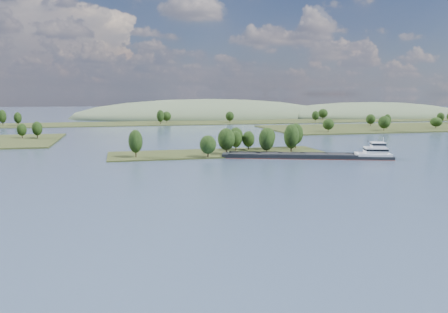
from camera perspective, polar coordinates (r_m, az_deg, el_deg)
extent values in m
plane|color=#344359|center=(146.78, 4.37, -2.74)|extent=(1800.00, 1800.00, 0.00)
cube|color=#293216|center=(203.94, -0.83, 0.35)|extent=(100.00, 30.00, 1.20)
cylinder|color=black|center=(197.26, 5.57, 0.81)|extent=(0.50, 0.50, 4.01)
ellipsoid|color=black|center=(196.68, 5.59, 2.29)|extent=(7.15, 7.15, 10.32)
cylinder|color=black|center=(216.26, 1.58, 1.43)|extent=(0.50, 0.50, 3.58)
ellipsoid|color=black|center=(215.78, 1.59, 2.64)|extent=(7.07, 7.07, 9.22)
cylinder|color=black|center=(198.29, 0.31, 0.87)|extent=(0.50, 0.50, 3.91)
ellipsoid|color=black|center=(197.73, 0.31, 2.30)|extent=(7.94, 7.94, 10.05)
cylinder|color=black|center=(210.56, 1.56, 1.20)|extent=(0.50, 0.50, 3.17)
ellipsoid|color=black|center=(210.11, 1.57, 2.28)|extent=(5.86, 5.86, 8.14)
cylinder|color=black|center=(188.73, -2.11, 0.38)|extent=(0.50, 0.50, 3.12)
ellipsoid|color=black|center=(188.23, -2.12, 1.58)|extent=(7.29, 7.29, 8.04)
cylinder|color=black|center=(192.25, -11.44, 0.48)|extent=(0.50, 0.50, 3.92)
ellipsoid|color=black|center=(191.66, -11.48, 1.96)|extent=(6.11, 6.11, 10.09)
cylinder|color=black|center=(212.64, 3.20, 1.24)|extent=(0.50, 0.50, 3.08)
ellipsoid|color=black|center=(212.20, 3.21, 2.29)|extent=(6.02, 6.02, 7.92)
cylinder|color=black|center=(223.41, 9.35, 1.61)|extent=(0.50, 0.50, 4.10)
ellipsoid|color=black|center=(222.88, 9.38, 2.94)|extent=(7.21, 7.21, 10.54)
cylinder|color=black|center=(203.90, 8.77, 1.05)|extent=(0.50, 0.50, 4.44)
ellipsoid|color=black|center=(203.29, 8.80, 2.63)|extent=(7.04, 7.04, 11.41)
cylinder|color=black|center=(217.71, 5.70, 1.43)|extent=(0.50, 0.50, 3.47)
ellipsoid|color=black|center=(217.24, 5.72, 2.58)|extent=(7.81, 7.81, 8.93)
cylinder|color=black|center=(292.09, -23.17, 2.55)|extent=(0.50, 0.50, 3.39)
ellipsoid|color=black|center=(291.75, -23.22, 3.39)|extent=(6.22, 6.22, 8.71)
cylinder|color=black|center=(295.69, -24.87, 2.47)|extent=(0.50, 0.50, 2.95)
ellipsoid|color=black|center=(295.39, -24.91, 3.19)|extent=(5.85, 5.85, 7.59)
cylinder|color=black|center=(322.65, 13.45, 3.43)|extent=(0.50, 0.50, 3.13)
ellipsoid|color=black|center=(322.36, 13.47, 4.13)|extent=(8.05, 8.05, 8.05)
cylinder|color=black|center=(384.93, 25.94, 3.54)|extent=(0.50, 0.50, 2.86)
ellipsoid|color=black|center=(384.71, 25.97, 4.08)|extent=(9.22, 9.22, 7.36)
cylinder|color=black|center=(343.16, 20.16, 3.47)|extent=(0.50, 0.50, 3.63)
ellipsoid|color=black|center=(342.85, 20.20, 4.23)|extent=(8.72, 8.72, 9.34)
cylinder|color=black|center=(361.24, 20.52, 3.67)|extent=(0.50, 0.50, 3.82)
ellipsoid|color=black|center=(360.94, 20.56, 4.44)|extent=(5.78, 5.78, 9.83)
cylinder|color=black|center=(392.04, 18.58, 4.04)|extent=(0.50, 0.50, 3.31)
ellipsoid|color=black|center=(391.79, 18.61, 4.65)|extent=(7.99, 7.99, 8.51)
cylinder|color=black|center=(453.58, 26.40, 4.12)|extent=(0.50, 0.50, 3.29)
ellipsoid|color=black|center=(453.36, 26.44, 4.64)|extent=(6.77, 6.77, 8.47)
cube|color=#293216|center=(420.36, -7.49, 4.31)|extent=(900.00, 60.00, 1.20)
cylinder|color=black|center=(426.30, -26.93, 3.93)|extent=(0.50, 0.50, 4.52)
ellipsoid|color=black|center=(426.00, -26.98, 4.70)|extent=(6.83, 6.83, 11.63)
cylinder|color=black|center=(442.35, 11.84, 4.70)|extent=(0.50, 0.50, 3.52)
ellipsoid|color=black|center=(442.12, 11.86, 5.28)|extent=(7.06, 7.06, 9.04)
cylinder|color=black|center=(423.30, -7.49, 4.65)|extent=(0.50, 0.50, 3.50)
ellipsoid|color=black|center=(423.06, -7.50, 5.25)|extent=(8.74, 8.74, 8.99)
cylinder|color=black|center=(482.66, 12.78, 4.96)|extent=(0.50, 0.50, 3.77)
ellipsoid|color=black|center=(482.43, 12.80, 5.53)|extent=(10.21, 10.21, 9.68)
cylinder|color=black|center=(420.46, -25.30, 3.94)|extent=(0.50, 0.50, 3.80)
ellipsoid|color=black|center=(420.20, -25.34, 4.60)|extent=(6.52, 6.52, 9.77)
cylinder|color=black|center=(420.77, 0.76, 4.70)|extent=(0.50, 0.50, 3.49)
ellipsoid|color=black|center=(420.52, 0.76, 5.30)|extent=(8.28, 8.28, 8.97)
cylinder|color=black|center=(401.83, -8.29, 4.51)|extent=(0.50, 0.50, 4.25)
ellipsoid|color=black|center=(401.53, -8.31, 5.28)|extent=(6.70, 6.70, 10.94)
ellipsoid|color=#48593D|center=(575.15, 18.48, 4.97)|extent=(260.00, 140.00, 36.00)
ellipsoid|color=#48593D|center=(528.27, -2.16, 5.14)|extent=(320.00, 160.00, 44.00)
cube|color=black|center=(193.92, 10.92, -0.07)|extent=(70.55, 31.07, 1.96)
cube|color=maroon|center=(193.97, 10.92, -0.19)|extent=(70.78, 31.30, 0.22)
cube|color=black|center=(197.44, 8.74, 0.50)|extent=(52.60, 17.86, 0.71)
cube|color=black|center=(188.79, 8.91, 0.14)|extent=(52.60, 17.86, 0.71)
cube|color=black|center=(193.13, 8.82, 0.28)|extent=(53.34, 24.57, 0.27)
cube|color=black|center=(192.72, 2.99, 0.43)|extent=(9.94, 9.49, 0.31)
cube|color=black|center=(192.66, 5.91, 0.40)|extent=(9.94, 9.49, 0.31)
cube|color=black|center=(193.10, 8.83, 0.36)|extent=(9.94, 9.49, 0.31)
cube|color=black|center=(194.03, 11.72, 0.33)|extent=(9.94, 9.49, 0.31)
cube|color=black|center=(195.45, 14.58, 0.29)|extent=(9.94, 9.49, 0.31)
cube|color=black|center=(193.39, 0.21, 0.16)|extent=(5.08, 8.47, 1.79)
cylinder|color=black|center=(193.15, 0.48, 0.53)|extent=(0.27, 0.27, 1.96)
cube|color=silver|center=(198.57, 18.90, 0.27)|extent=(16.26, 12.65, 1.07)
cube|color=silver|center=(198.57, 19.17, 0.78)|extent=(10.73, 9.60, 2.68)
cube|color=black|center=(198.53, 19.17, 0.88)|extent=(10.95, 9.82, 0.80)
cube|color=silver|center=(198.53, 19.45, 1.44)|extent=(6.77, 6.77, 1.96)
cube|color=black|center=(198.49, 19.46, 1.54)|extent=(7.00, 7.00, 0.71)
cube|color=silver|center=(198.41, 19.47, 1.74)|extent=(7.23, 7.23, 0.18)
cylinder|color=silver|center=(198.88, 20.10, 2.04)|extent=(0.23, 0.23, 2.32)
cylinder|color=black|center=(200.11, 18.29, 1.90)|extent=(0.56, 0.56, 1.07)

